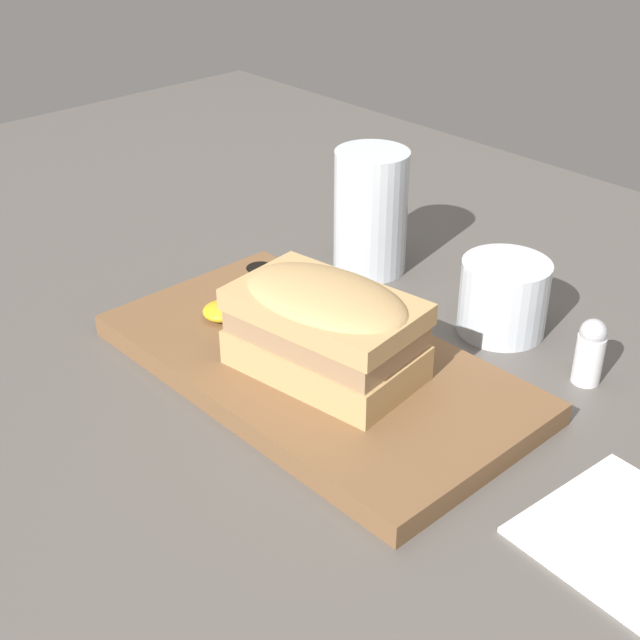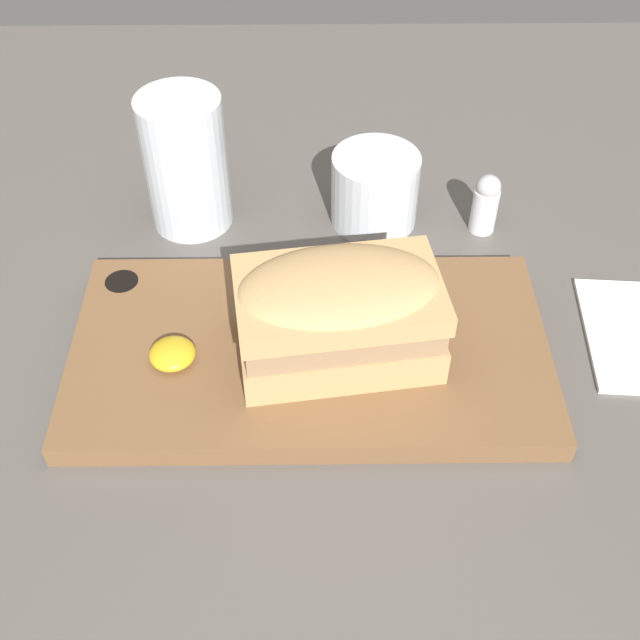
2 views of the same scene
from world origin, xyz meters
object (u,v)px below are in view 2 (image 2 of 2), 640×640
(sandwich, at_px, (339,312))
(water_glass, at_px, (187,171))
(salt_shaker, at_px, (486,203))
(wine_glass, at_px, (375,190))
(serving_board, at_px, (309,351))

(sandwich, relative_size, water_glass, 1.26)
(water_glass, xyz_separation_m, salt_shaker, (0.27, -0.02, -0.03))
(wine_glass, height_order, salt_shaker, wine_glass)
(sandwich, relative_size, wine_glass, 1.99)
(wine_glass, xyz_separation_m, salt_shaker, (0.10, -0.02, -0.00))
(serving_board, xyz_separation_m, wine_glass, (0.06, 0.18, 0.02))
(serving_board, bearing_deg, sandwich, -24.28)
(serving_board, height_order, salt_shaker, salt_shaker)
(salt_shaker, bearing_deg, sandwich, -129.14)
(serving_board, distance_m, wine_glass, 0.19)
(water_glass, distance_m, salt_shaker, 0.27)
(sandwich, height_order, water_glass, water_glass)
(sandwich, distance_m, salt_shaker, 0.22)
(serving_board, height_order, wine_glass, wine_glass)
(water_glass, xyz_separation_m, wine_glass, (0.17, -0.00, -0.02))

